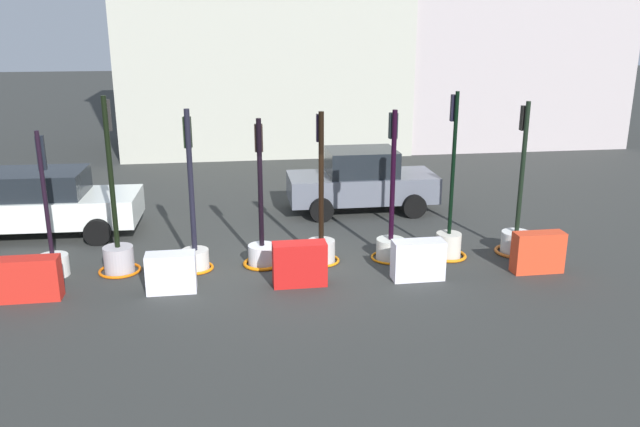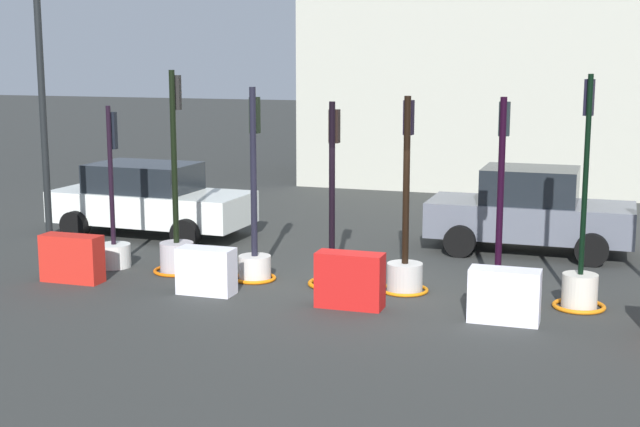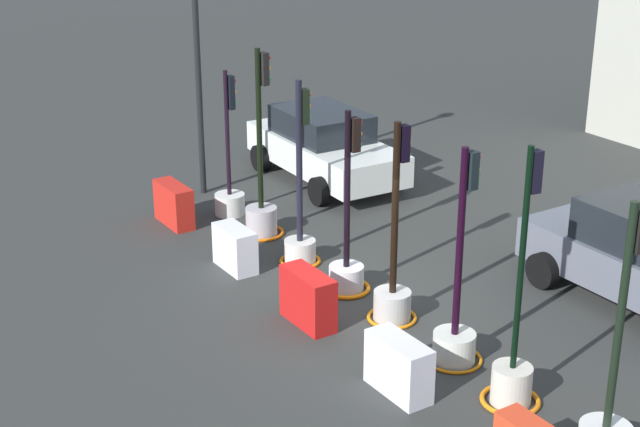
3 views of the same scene
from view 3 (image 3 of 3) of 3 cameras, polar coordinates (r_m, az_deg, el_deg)
ground_plane at (r=16.29m, az=1.78°, el=-5.79°), size 120.00×120.00×0.00m
traffic_light_0 at (r=20.34m, az=-5.46°, el=1.48°), size 0.65×0.65×3.15m
traffic_light_1 at (r=19.19m, az=-3.55°, el=0.50°), size 0.91×0.91×3.83m
traffic_light_2 at (r=17.81m, az=-1.20°, el=-0.99°), size 0.79×0.79×3.55m
traffic_light_3 at (r=16.74m, az=1.63°, el=-2.87°), size 0.87×0.87×3.31m
traffic_light_4 at (r=15.74m, az=4.43°, el=-4.36°), size 0.84×0.84×3.43m
traffic_light_5 at (r=14.62m, az=8.18°, el=-6.70°), size 0.90×0.90×3.44m
traffic_light_6 at (r=13.72m, az=11.56°, el=-9.03°), size 0.86×0.86×3.82m
traffic_light_7 at (r=12.83m, az=16.89°, el=-12.18°), size 0.95×0.95×3.57m
construction_barrier_0 at (r=19.98m, az=-8.80°, el=0.55°), size 1.15×0.42×0.87m
construction_barrier_1 at (r=17.72m, az=-5.14°, el=-2.11°), size 0.99×0.46×0.82m
construction_barrier_2 at (r=15.62m, az=-0.72°, el=-5.13°), size 1.12×0.45×0.92m
construction_barrier_3 at (r=13.80m, az=4.77°, el=-9.17°), size 1.10×0.46×0.85m
car_white_van at (r=22.36m, az=0.26°, el=4.13°), size 4.59×2.36×1.66m
street_lamp_post at (r=20.93m, az=-7.48°, el=11.04°), size 0.36×0.36×6.07m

